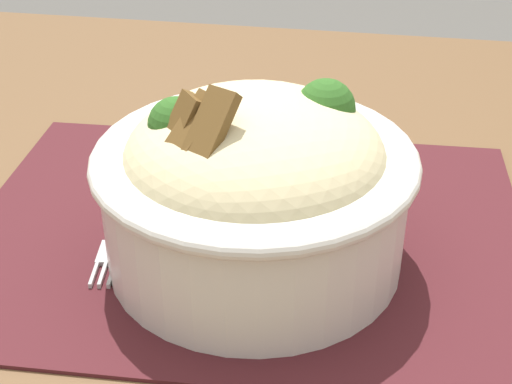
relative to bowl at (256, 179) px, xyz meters
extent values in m
cube|color=brown|center=(0.02, 0.01, -0.08)|extent=(1.04, 0.94, 0.03)
cube|color=#47191E|center=(0.01, -0.02, -0.06)|extent=(0.42, 0.32, 0.00)
cylinder|color=silver|center=(0.00, 0.00, -0.02)|extent=(0.20, 0.20, 0.08)
torus|color=silver|center=(0.00, 0.00, 0.02)|extent=(0.21, 0.21, 0.01)
ellipsoid|color=beige|center=(0.00, 0.00, 0.02)|extent=(0.23, 0.23, 0.08)
sphere|color=#2D6020|center=(-0.04, -0.02, 0.04)|extent=(0.04, 0.04, 0.04)
sphere|color=#2D6020|center=(-0.04, -0.03, 0.04)|extent=(0.03, 0.03, 0.03)
sphere|color=#2D6020|center=(0.05, 0.01, 0.04)|extent=(0.04, 0.04, 0.04)
cylinder|color=orange|center=(-0.02, -0.03, 0.04)|extent=(0.03, 0.02, 0.01)
cube|color=brown|center=(0.04, 0.03, 0.05)|extent=(0.04, 0.03, 0.04)
cube|color=brown|center=(0.03, 0.04, 0.05)|extent=(0.04, 0.05, 0.04)
cube|color=brown|center=(0.02, 0.05, 0.05)|extent=(0.04, 0.05, 0.05)
cube|color=#B8B8B8|center=(0.11, -0.04, -0.06)|extent=(0.02, 0.07, 0.00)
cube|color=#B8B8B8|center=(0.10, 0.00, -0.06)|extent=(0.01, 0.01, 0.00)
cube|color=#B8B8B8|center=(0.10, 0.02, -0.06)|extent=(0.03, 0.03, 0.00)
cube|color=#B8B8B8|center=(0.10, 0.05, -0.06)|extent=(0.01, 0.02, 0.00)
cube|color=#B8B8B8|center=(0.10, 0.05, -0.06)|extent=(0.01, 0.02, 0.00)
cube|color=#B8B8B8|center=(0.09, 0.04, -0.06)|extent=(0.01, 0.02, 0.00)
cube|color=#B8B8B8|center=(0.09, 0.04, -0.06)|extent=(0.01, 0.02, 0.00)
camera|label=1|loc=(-0.07, 0.42, 0.26)|focal=52.72mm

